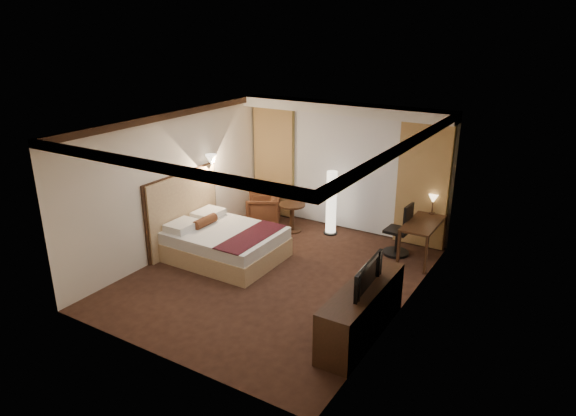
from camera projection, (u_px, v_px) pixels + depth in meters
The scene contains 21 objects.
floor at pixel (276, 276), 9.03m from camera, with size 4.50×5.50×0.01m, color #321C13.
ceiling at pixel (275, 123), 8.11m from camera, with size 4.50×5.50×0.01m, color white.
back_wall at pixel (346, 167), 10.78m from camera, with size 4.50×0.02×2.70m, color #EEE5CD.
left_wall at pixel (175, 183), 9.67m from camera, with size 0.02×5.50×2.70m, color #EEE5CD.
right_wall at pixel (406, 230), 7.47m from camera, with size 0.02×5.50×2.70m, color #EEE5CD.
crown_molding at pixel (275, 127), 8.13m from camera, with size 4.50×5.50×0.12m, color black, non-canonical shape.
soffit at pixel (343, 108), 10.15m from camera, with size 4.50×0.50×0.20m, color white.
curtain_sheer at pixel (344, 172), 10.75m from camera, with size 2.48×0.04×2.45m, color silver.
curtain_left_drape at pixel (274, 162), 11.53m from camera, with size 1.00×0.14×2.45m, color tan.
curtain_right_drape at pixel (423, 185), 9.87m from camera, with size 1.00×0.14×2.45m, color tan.
wall_sconce at pixel (211, 160), 10.21m from camera, with size 0.24×0.24×0.24m, color white, non-canonical shape.
bed at pixel (226, 244), 9.61m from camera, with size 1.99×1.55×0.58m, color white, non-canonical shape.
headboard at pixel (184, 212), 9.94m from camera, with size 0.12×1.85×1.50m, color tan, non-canonical shape.
armchair at pixel (263, 208), 11.28m from camera, with size 0.70×0.65×0.72m, color #543019.
side_table at pixel (292, 217), 10.88m from camera, with size 0.56×0.56×0.61m, color black, non-canonical shape.
floor_lamp at pixel (331, 203), 10.61m from camera, with size 0.29×0.29×1.37m, color white, non-canonical shape.
desk at pixel (422, 240), 9.57m from camera, with size 0.55×1.26×0.75m, color black, non-canonical shape.
desk_lamp at pixel (433, 205), 9.77m from camera, with size 0.18×0.18×0.34m, color #FFD899, non-canonical shape.
office_chair at pixel (397, 229), 9.72m from camera, with size 0.50×0.50×1.04m, color black, non-canonical shape.
dresser at pixel (362, 311), 7.20m from camera, with size 0.50×1.97×0.77m, color black, non-canonical shape.
television at pixel (362, 268), 6.99m from camera, with size 0.98×0.56×0.13m, color black.
Camera 1 is at (4.37, -6.79, 4.21)m, focal length 32.00 mm.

